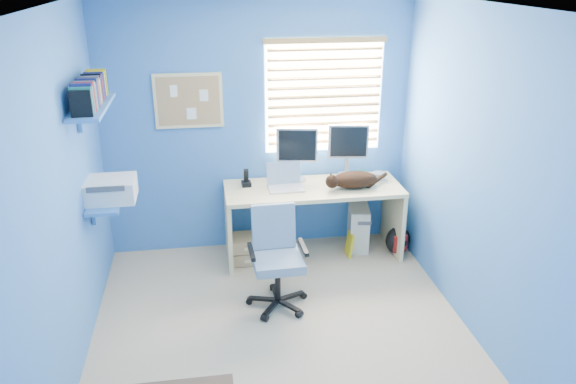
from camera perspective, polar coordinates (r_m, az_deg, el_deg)
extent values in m
cube|color=tan|center=(4.63, -0.61, -14.13)|extent=(3.00, 3.20, 0.00)
cube|color=white|center=(3.74, -0.77, 18.44)|extent=(3.00, 3.20, 0.00)
cube|color=#427DBF|center=(5.53, -3.08, 6.48)|extent=(3.00, 0.01, 2.50)
cube|color=#427DBF|center=(2.63, 4.45, -12.54)|extent=(3.00, 0.01, 2.50)
cube|color=#427DBF|center=(4.10, -21.89, -0.85)|extent=(0.01, 3.20, 2.50)
cube|color=#427DBF|center=(4.47, 18.70, 1.46)|extent=(0.01, 3.20, 2.50)
cube|color=beige|center=(5.59, 2.52, -2.99)|extent=(1.71, 0.65, 0.74)
cube|color=silver|center=(5.34, -0.24, 1.40)|extent=(0.34, 0.27, 0.22)
cube|color=silver|center=(5.51, 0.88, 3.85)|extent=(0.42, 0.19, 0.54)
cube|color=silver|center=(5.66, 6.06, 4.22)|extent=(0.41, 0.18, 0.54)
cube|color=black|center=(5.44, -4.28, 1.48)|extent=(0.09, 0.11, 0.17)
imported|color=#1E816C|center=(5.62, 7.49, 1.63)|extent=(0.10, 0.09, 0.10)
cylinder|color=silver|center=(5.69, 9.22, 1.64)|extent=(0.13, 0.13, 0.07)
ellipsoid|color=black|center=(5.42, 6.77, 1.25)|extent=(0.49, 0.32, 0.16)
cube|color=beige|center=(5.87, 7.14, -3.41)|extent=(0.27, 0.47, 0.45)
cube|color=tan|center=(5.58, -4.11, -5.73)|extent=(0.35, 0.28, 0.27)
cube|color=yellow|center=(5.71, 6.27, -5.32)|extent=(0.03, 0.17, 0.24)
ellipsoid|color=black|center=(5.81, 11.09, -4.82)|extent=(0.29, 0.25, 0.30)
cylinder|color=black|center=(4.94, -1.03, -11.15)|extent=(0.52, 0.52, 0.06)
cylinder|color=black|center=(4.83, -1.05, -9.19)|extent=(0.05, 0.05, 0.34)
cube|color=#7587A3|center=(4.73, -1.07, -7.04)|extent=(0.42, 0.42, 0.08)
cube|color=#7587A3|center=(4.79, -1.48, -3.47)|extent=(0.37, 0.07, 0.39)
cube|color=white|center=(5.55, 3.66, 9.71)|extent=(1.15, 0.01, 1.10)
cube|color=#B78243|center=(5.52, 3.73, 9.64)|extent=(1.10, 0.03, 1.00)
cube|color=beige|center=(5.41, -10.07, 9.11)|extent=(0.64, 0.02, 0.52)
cube|color=tan|center=(5.41, -10.07, 9.09)|extent=(0.58, 0.01, 0.46)
cube|color=#3975BE|center=(4.88, -18.00, -0.92)|extent=(0.26, 0.55, 0.03)
cube|color=silver|center=(4.83, -17.68, 0.25)|extent=(0.42, 0.34, 0.18)
cube|color=#3975BE|center=(4.64, -19.29, 8.20)|extent=(0.24, 0.90, 0.03)
cube|color=navy|center=(4.62, -19.61, 9.69)|extent=(0.15, 0.80, 0.22)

